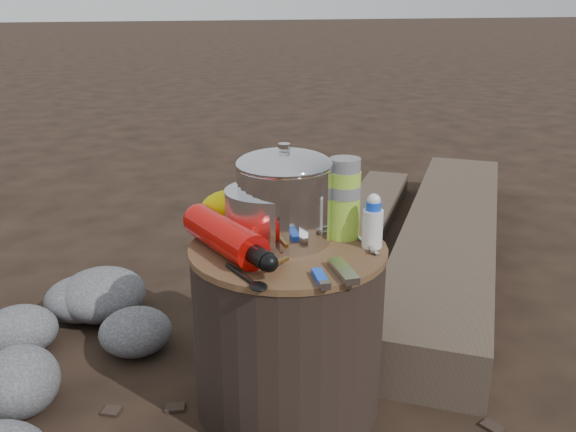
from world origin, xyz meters
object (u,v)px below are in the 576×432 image
object	(u,v)px
log_main	(449,239)
fuel_bottle	(225,236)
camping_pot	(284,196)
travel_mug	(320,195)
stump	(288,327)
thermos	(344,199)

from	to	relation	value
log_main	fuel_bottle	bearing A→B (deg)	-110.97
camping_pot	fuel_bottle	xyz separation A→B (m)	(-0.15, -0.03, -0.07)
camping_pot	travel_mug	xyz separation A→B (m)	(0.12, 0.10, -0.04)
stump	fuel_bottle	bearing A→B (deg)	176.79
thermos	travel_mug	xyz separation A→B (m)	(-0.01, 0.12, -0.03)
log_main	fuel_bottle	distance (m)	1.24
camping_pot	log_main	bearing A→B (deg)	36.40
thermos	travel_mug	distance (m)	0.12
camping_pot	travel_mug	bearing A→B (deg)	38.43
thermos	camping_pot	bearing A→B (deg)	171.51
stump	travel_mug	world-z (taller)	travel_mug
fuel_bottle	log_main	bearing A→B (deg)	16.90
log_main	travel_mug	size ratio (longest dim) A/B	14.13
fuel_bottle	stump	bearing A→B (deg)	-19.82
stump	log_main	bearing A→B (deg)	38.01
thermos	fuel_bottle	bearing A→B (deg)	-177.51
fuel_bottle	travel_mug	world-z (taller)	travel_mug
travel_mug	log_main	bearing A→B (deg)	36.04
stump	travel_mug	bearing A→B (deg)	47.38
log_main	thermos	distance (m)	1.04
log_main	travel_mug	world-z (taller)	travel_mug
fuel_bottle	travel_mug	size ratio (longest dim) A/B	2.39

